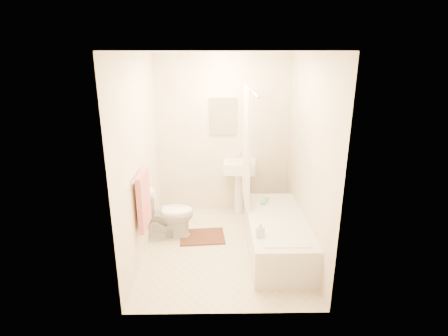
{
  "coord_description": "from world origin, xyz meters",
  "views": [
    {
      "loc": [
        -0.06,
        -3.96,
        2.38
      ],
      "look_at": [
        0.0,
        0.25,
        1.0
      ],
      "focal_mm": 28.0,
      "sensor_mm": 36.0,
      "label": 1
    }
  ],
  "objects_px": {
    "bathtub": "(276,235)",
    "sink": "(239,185)",
    "soap_bottle": "(260,229)",
    "bath_mat": "(202,237)",
    "toilet": "(168,214)"
  },
  "relations": [
    {
      "from": "bathtub",
      "to": "bath_mat",
      "type": "bearing_deg",
      "value": 159.97
    },
    {
      "from": "toilet",
      "to": "bathtub",
      "type": "distance_m",
      "value": 1.45
    },
    {
      "from": "bath_mat",
      "to": "soap_bottle",
      "type": "bearing_deg",
      "value": -48.95
    },
    {
      "from": "sink",
      "to": "soap_bottle",
      "type": "xyz_separation_m",
      "value": [
        0.14,
        -1.58,
        0.07
      ]
    },
    {
      "from": "toilet",
      "to": "bathtub",
      "type": "bearing_deg",
      "value": -113.59
    },
    {
      "from": "sink",
      "to": "toilet",
      "type": "bearing_deg",
      "value": -137.48
    },
    {
      "from": "sink",
      "to": "bathtub",
      "type": "xyz_separation_m",
      "value": [
        0.4,
        -1.13,
        -0.24
      ]
    },
    {
      "from": "toilet",
      "to": "bath_mat",
      "type": "height_order",
      "value": "toilet"
    },
    {
      "from": "sink",
      "to": "bathtub",
      "type": "bearing_deg",
      "value": -65.1
    },
    {
      "from": "toilet",
      "to": "soap_bottle",
      "type": "height_order",
      "value": "toilet"
    },
    {
      "from": "sink",
      "to": "soap_bottle",
      "type": "bearing_deg",
      "value": -79.48
    },
    {
      "from": "toilet",
      "to": "soap_bottle",
      "type": "distance_m",
      "value": 1.42
    },
    {
      "from": "sink",
      "to": "bathtub",
      "type": "height_order",
      "value": "sink"
    },
    {
      "from": "sink",
      "to": "bathtub",
      "type": "distance_m",
      "value": 1.22
    },
    {
      "from": "bathtub",
      "to": "sink",
      "type": "bearing_deg",
      "value": 109.49
    }
  ]
}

